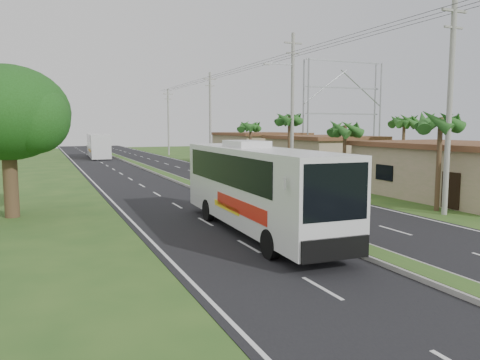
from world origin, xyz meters
name	(u,v)px	position (x,y,z in m)	size (l,w,h in m)	color
ground	(327,238)	(0.00, 0.00, 0.00)	(180.00, 180.00, 0.00)	#2C531E
road_asphalt	(186,183)	(0.00, 20.00, 0.01)	(14.00, 160.00, 0.02)	black
median_strip	(186,182)	(0.00, 20.00, 0.10)	(1.20, 160.00, 0.18)	gray
lane_edge_left	(99,188)	(-6.70, 20.00, 0.00)	(0.12, 160.00, 0.01)	silver
lane_edge_right	(261,180)	(6.70, 20.00, 0.00)	(0.12, 160.00, 0.01)	silver
shop_near	(460,170)	(14.00, 6.00, 1.78)	(8.60, 12.60, 3.52)	#999067
shop_mid	(322,155)	(14.00, 22.00, 1.86)	(7.60, 10.60, 3.67)	#999067
shop_far	(258,148)	(14.00, 36.00, 1.93)	(8.60, 11.60, 3.82)	#999067
palm_verge_a	(441,122)	(9.00, 3.00, 4.74)	(2.40, 2.40, 5.45)	#473321
palm_verge_b	(345,129)	(9.40, 12.00, 4.36)	(2.40, 2.40, 5.05)	#473321
palm_verge_c	(289,119)	(8.80, 19.00, 5.12)	(2.40, 2.40, 5.85)	#473321
palm_verge_d	(250,126)	(9.30, 28.00, 4.55)	(2.40, 2.40, 5.25)	#473321
palm_behind_shop	(404,122)	(17.50, 15.00, 4.93)	(2.40, 2.40, 5.65)	#473321
shade_tree	(4,116)	(-12.11, 10.02, 5.03)	(6.30, 6.00, 7.54)	#473321
utility_pole_a	(450,104)	(8.50, 2.00, 5.67)	(1.60, 0.28, 11.00)	gray
utility_pole_b	(292,105)	(8.47, 18.00, 6.26)	(3.20, 0.28, 12.00)	gray
utility_pole_c	(210,117)	(8.50, 38.00, 5.67)	(1.60, 0.28, 11.00)	gray
utility_pole_d	(168,121)	(8.50, 58.00, 5.42)	(1.60, 0.28, 10.50)	gray
billboard_lattice	(343,107)	(22.00, 30.00, 6.82)	(10.18, 1.18, 12.07)	gray
coach_bus_main	(256,183)	(-2.23, 2.04, 2.15)	(2.91, 12.16, 3.90)	silver
coach_bus_far	(98,144)	(-2.75, 54.98, 1.96)	(3.09, 11.94, 3.45)	silver
motorcyclist	(214,192)	(-1.67, 8.84, 0.83)	(1.78, 0.59, 2.30)	black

